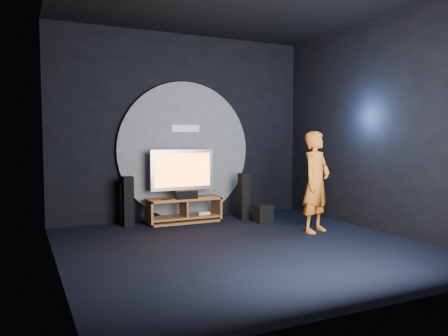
# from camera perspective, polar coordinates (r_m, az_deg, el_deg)

# --- Properties ---
(floor) EXTENTS (5.00, 5.00, 0.00)m
(floor) POSITION_cam_1_polar(r_m,az_deg,el_deg) (6.32, 2.74, -10.20)
(floor) COLOR black
(floor) RESTS_ON ground
(back_wall) EXTENTS (5.00, 0.04, 3.50)m
(back_wall) POSITION_cam_1_polar(r_m,az_deg,el_deg) (8.41, -5.31, 5.35)
(back_wall) COLOR black
(back_wall) RESTS_ON ground
(front_wall) EXTENTS (5.00, 0.04, 3.50)m
(front_wall) POSITION_cam_1_polar(r_m,az_deg,el_deg) (4.10, 19.64, 6.58)
(front_wall) COLOR black
(front_wall) RESTS_ON ground
(left_wall) EXTENTS (0.04, 5.00, 3.50)m
(left_wall) POSITION_cam_1_polar(r_m,az_deg,el_deg) (5.42, -21.35, 5.85)
(left_wall) COLOR black
(left_wall) RESTS_ON ground
(right_wall) EXTENTS (0.04, 5.00, 3.50)m
(right_wall) POSITION_cam_1_polar(r_m,az_deg,el_deg) (7.63, 19.65, 5.28)
(right_wall) COLOR black
(right_wall) RESTS_ON ground
(wall_disc_panel) EXTENTS (2.60, 0.11, 2.60)m
(wall_disc_panel) POSITION_cam_1_polar(r_m,az_deg,el_deg) (8.36, -5.16, 2.29)
(wall_disc_panel) COLOR #515156
(wall_disc_panel) RESTS_ON ground
(media_console) EXTENTS (1.35, 0.45, 0.45)m
(media_console) POSITION_cam_1_polar(r_m,az_deg,el_deg) (8.05, -5.22, -5.70)
(media_console) COLOR brown
(media_console) RESTS_ON ground
(tv) EXTENTS (1.20, 0.22, 0.88)m
(tv) POSITION_cam_1_polar(r_m,az_deg,el_deg) (8.02, -5.47, -0.44)
(tv) COLOR #A0A1A7
(tv) RESTS_ON media_console
(center_speaker) EXTENTS (0.40, 0.15, 0.15)m
(center_speaker) POSITION_cam_1_polar(r_m,az_deg,el_deg) (7.87, -4.96, -3.49)
(center_speaker) COLOR black
(center_speaker) RESTS_ON media_console
(remote) EXTENTS (0.18, 0.05, 0.02)m
(remote) POSITION_cam_1_polar(r_m,az_deg,el_deg) (7.77, -7.55, -4.08)
(remote) COLOR black
(remote) RESTS_ON media_console
(tower_speaker_left) EXTENTS (0.17, 0.19, 0.87)m
(tower_speaker_left) POSITION_cam_1_polar(r_m,az_deg,el_deg) (7.79, -12.44, -4.30)
(tower_speaker_left) COLOR black
(tower_speaker_left) RESTS_ON ground
(tower_speaker_right) EXTENTS (0.17, 0.19, 0.87)m
(tower_speaker_right) POSITION_cam_1_polar(r_m,az_deg,el_deg) (8.29, 2.61, -3.71)
(tower_speaker_right) COLOR black
(tower_speaker_right) RESTS_ON ground
(subwoofer) EXTENTS (0.29, 0.29, 0.32)m
(subwoofer) POSITION_cam_1_polar(r_m,az_deg,el_deg) (8.07, 5.09, -5.93)
(subwoofer) COLOR black
(subwoofer) RESTS_ON ground
(player) EXTENTS (0.71, 0.60, 1.65)m
(player) POSITION_cam_1_polar(r_m,az_deg,el_deg) (7.28, 11.95, -1.79)
(player) COLOR orange
(player) RESTS_ON ground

